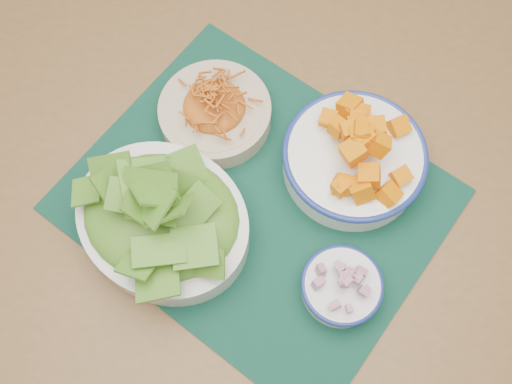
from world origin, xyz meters
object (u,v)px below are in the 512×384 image
at_px(placemat, 256,199).
at_px(lettuce_bowl, 161,215).
at_px(table, 270,207).
at_px(carrot_bowl, 215,110).
at_px(squash_bowl, 355,154).
at_px(onion_bowl, 342,286).

height_order(placemat, lettuce_bowl, lettuce_bowl).
distance_m(placemat, lettuce_bowl, 0.16).
height_order(table, carrot_bowl, carrot_bowl).
bearing_deg(table, lettuce_bowl, -154.43).
distance_m(table, squash_bowl, 0.21).
bearing_deg(placemat, squash_bowl, 56.48).
bearing_deg(onion_bowl, placemat, 147.50).
xyz_separation_m(table, lettuce_bowl, (-0.13, -0.12, 0.17)).
relative_size(squash_bowl, lettuce_bowl, 0.81).
bearing_deg(lettuce_bowl, placemat, 55.87).
bearing_deg(carrot_bowl, table, -34.26).
distance_m(placemat, squash_bowl, 0.17).
distance_m(placemat, carrot_bowl, 0.16).
xyz_separation_m(table, placemat, (-0.02, -0.03, 0.11)).
xyz_separation_m(table, squash_bowl, (0.11, 0.06, 0.16)).
height_order(table, onion_bowl, onion_bowl).
relative_size(squash_bowl, onion_bowl, 1.79).
bearing_deg(onion_bowl, carrot_bowl, 140.66).
distance_m(table, carrot_bowl, 0.21).
height_order(table, placemat, placemat).
bearing_deg(squash_bowl, table, -150.37).
bearing_deg(squash_bowl, onion_bowl, -81.13).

